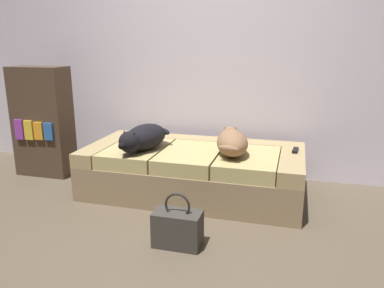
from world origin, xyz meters
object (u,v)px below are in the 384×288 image
object	(u,v)px
tv_remote	(295,150)
bookshelf	(43,122)
dog_tan	(232,142)
couch	(194,171)
handbag	(178,228)
dog_dark	(143,138)

from	to	relation	value
tv_remote	bookshelf	xyz separation A→B (m)	(-2.49, -0.02, 0.12)
dog_tan	bookshelf	bearing A→B (deg)	174.42
couch	bookshelf	size ratio (longest dim) A/B	1.73
tv_remote	couch	bearing A→B (deg)	-166.82
handbag	bookshelf	world-z (taller)	bookshelf
dog_dark	handbag	xyz separation A→B (m)	(0.55, -0.75, -0.41)
bookshelf	dog_dark	bearing A→B (deg)	-13.16
dog_dark	bookshelf	bearing A→B (deg)	166.84
tv_remote	handbag	size ratio (longest dim) A/B	0.40
dog_tan	bookshelf	distance (m)	1.98
couch	handbag	xyz separation A→B (m)	(0.14, -0.92, -0.08)
couch	dog_tan	distance (m)	0.48
dog_tan	tv_remote	world-z (taller)	dog_tan
dog_dark	couch	bearing A→B (deg)	23.68
tv_remote	bookshelf	world-z (taller)	bookshelf
dog_tan	bookshelf	size ratio (longest dim) A/B	0.53
dog_tan	handbag	bearing A→B (deg)	-104.10
couch	handbag	distance (m)	0.94
couch	dog_dark	size ratio (longest dim) A/B	2.98
couch	bookshelf	world-z (taller)	bookshelf
dog_tan	handbag	world-z (taller)	dog_tan
bookshelf	handbag	bearing A→B (deg)	-30.35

